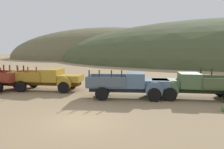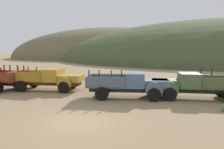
% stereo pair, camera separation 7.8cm
% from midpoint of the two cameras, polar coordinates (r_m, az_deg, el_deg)
% --- Properties ---
extents(ground_plane, '(300.00, 300.00, 0.00)m').
position_cam_midpoint_polar(ground_plane, '(11.07, -9.15, -12.30)').
color(ground_plane, '#937A56').
extents(hill_center, '(83.83, 55.51, 24.93)m').
position_cam_midpoint_polar(hill_center, '(89.53, -0.54, 4.38)').
color(hill_center, brown).
rests_on(hill_center, ground).
extents(truck_mustard, '(6.28, 2.56, 2.16)m').
position_cam_midpoint_polar(truck_mustard, '(19.55, -15.84, -1.16)').
color(truck_mustard, '#593D12').
rests_on(truck_mustard, ground).
extents(truck_chalk_blue, '(6.08, 2.68, 2.16)m').
position_cam_midpoint_polar(truck_chalk_blue, '(15.94, 5.61, -2.69)').
color(truck_chalk_blue, '#262D39').
rests_on(truck_chalk_blue, ground).
extents(truck_weathered_green, '(6.55, 2.40, 2.16)m').
position_cam_midpoint_polar(truck_weathered_green, '(16.64, 20.12, -2.66)').
color(truck_weathered_green, '#232B1B').
rests_on(truck_weathered_green, ground).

